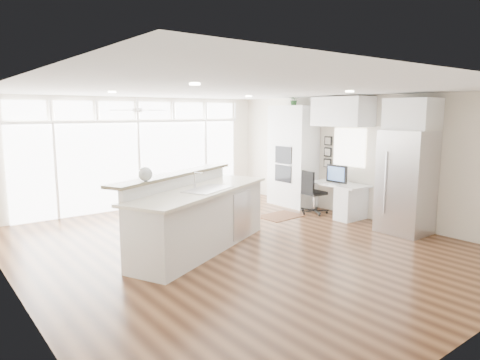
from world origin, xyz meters
TOP-DOWN VIEW (x-y plane):
  - floor at (0.00, 0.00)m, footprint 7.00×8.00m
  - ceiling at (0.00, 0.00)m, footprint 7.00×8.00m
  - wall_back at (0.00, 4.00)m, footprint 7.00×0.04m
  - wall_left at (-3.50, 0.00)m, footprint 0.04×8.00m
  - wall_right at (3.50, 0.00)m, footprint 0.04×8.00m
  - glass_wall at (0.00, 3.94)m, footprint 5.80×0.06m
  - transom_row at (0.00, 3.94)m, footprint 5.90×0.06m
  - desk_window at (3.46, 0.30)m, footprint 0.04×0.85m
  - ceiling_fan at (-0.50, 2.80)m, footprint 1.16×1.16m
  - recessed_lights at (0.00, 0.20)m, footprint 3.40×3.00m
  - oven_cabinet at (3.17, 1.80)m, footprint 0.64×1.20m
  - desk_nook at (3.13, 0.30)m, footprint 0.72×1.30m
  - upper_cabinets at (3.17, 0.30)m, footprint 0.64×1.30m
  - refrigerator at (3.11, -1.35)m, footprint 0.76×0.90m
  - fridge_cabinet at (3.17, -1.35)m, footprint 0.64×0.90m
  - framed_photos at (3.46, 0.92)m, footprint 0.06×0.22m
  - kitchen_island at (-0.58, 0.21)m, footprint 3.48×2.49m
  - rug at (2.11, 1.09)m, footprint 1.00×0.74m
  - office_chair at (2.91, 0.82)m, footprint 0.56×0.53m
  - fishbowl at (-1.61, 0.18)m, footprint 0.29×0.29m
  - monitor at (3.05, 0.30)m, footprint 0.11×0.54m
  - keyboard at (2.88, 0.30)m, footprint 0.14×0.33m
  - potted_plant at (3.17, 1.80)m, footprint 0.27×0.29m

SIDE VIEW (x-z plane):
  - floor at x=0.00m, z-range -0.02..0.00m
  - rug at x=2.11m, z-range 0.00..0.01m
  - desk_nook at x=3.13m, z-range 0.00..0.76m
  - office_chair at x=2.91m, z-range 0.00..1.00m
  - kitchen_island at x=-0.58m, z-range 0.00..1.30m
  - keyboard at x=2.88m, z-range 0.76..0.78m
  - monitor at x=3.05m, z-range 0.76..1.20m
  - refrigerator at x=3.11m, z-range 0.00..2.00m
  - glass_wall at x=0.00m, z-range 0.01..2.09m
  - oven_cabinet at x=3.17m, z-range 0.00..2.50m
  - wall_back at x=0.00m, z-range 0.00..2.70m
  - wall_left at x=-3.50m, z-range 0.00..2.70m
  - wall_right at x=3.50m, z-range 0.00..2.70m
  - framed_photos at x=3.46m, z-range 1.00..1.80m
  - fishbowl at x=-1.61m, z-range 1.30..1.52m
  - desk_window at x=3.46m, z-range 1.12..1.98m
  - fridge_cabinet at x=3.17m, z-range 2.00..2.60m
  - upper_cabinets at x=3.17m, z-range 2.03..2.67m
  - transom_row at x=0.00m, z-range 2.18..2.58m
  - ceiling_fan at x=-0.50m, z-range 2.32..2.64m
  - potted_plant at x=3.17m, z-range 2.50..2.72m
  - recessed_lights at x=0.00m, z-range 2.67..2.69m
  - ceiling at x=0.00m, z-range 2.69..2.71m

